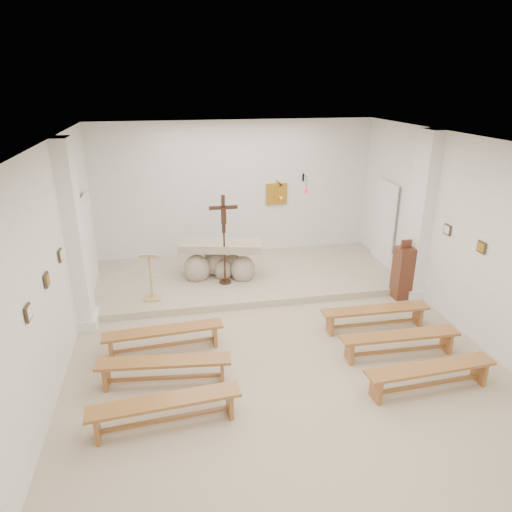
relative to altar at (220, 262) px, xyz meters
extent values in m
cube|color=tan|center=(0.62, -3.41, -0.51)|extent=(7.00, 10.00, 0.00)
cube|color=white|center=(-2.87, -3.41, 1.24)|extent=(0.02, 10.00, 3.50)
cube|color=white|center=(4.11, -3.41, 1.24)|extent=(0.02, 10.00, 3.50)
cube|color=white|center=(0.62, 1.58, 1.24)|extent=(7.00, 0.02, 3.50)
cube|color=silver|center=(0.62, -3.41, 2.98)|extent=(7.00, 10.00, 0.02)
cube|color=#BCAB91|center=(0.62, 0.09, -0.44)|extent=(6.98, 3.00, 0.15)
cube|color=white|center=(-2.75, -1.41, 1.24)|extent=(0.26, 0.55, 3.50)
cube|color=white|center=(3.99, -1.41, 1.24)|extent=(0.26, 0.55, 3.50)
cube|color=gold|center=(1.67, 1.55, 1.14)|extent=(0.55, 0.04, 0.55)
cube|color=black|center=(2.37, 1.56, 1.54)|extent=(0.04, 0.02, 0.20)
cylinder|color=black|center=(2.37, 1.41, 1.61)|extent=(0.02, 0.30, 0.02)
cylinder|color=black|center=(2.37, 1.26, 1.44)|extent=(0.01, 0.01, 0.34)
sphere|color=red|center=(2.37, 1.26, 1.25)|extent=(0.11, 0.11, 0.11)
cube|color=#402E1C|center=(-2.85, -4.21, 1.21)|extent=(0.03, 0.20, 0.20)
cube|color=#402E1C|center=(-2.85, -3.21, 1.21)|extent=(0.03, 0.20, 0.20)
cube|color=#402E1C|center=(-2.85, -2.21, 1.21)|extent=(0.03, 0.20, 0.20)
cube|color=#402E1C|center=(4.09, -3.21, 1.21)|extent=(0.03, 0.20, 0.20)
cube|color=#402E1C|center=(4.09, -2.21, 1.21)|extent=(0.03, 0.20, 0.20)
cube|color=silver|center=(-2.81, -0.71, -0.24)|extent=(0.10, 0.85, 0.52)
cube|color=silver|center=(4.05, -0.71, -0.24)|extent=(0.10, 0.85, 0.52)
ellipsoid|color=tan|center=(-0.54, -0.03, -0.11)|extent=(0.59, 0.50, 0.67)
ellipsoid|color=tan|center=(0.48, -0.23, -0.13)|extent=(0.55, 0.47, 0.63)
ellipsoid|color=tan|center=(-0.08, 0.20, -0.09)|extent=(0.63, 0.54, 0.59)
ellipsoid|color=tan|center=(0.29, 0.08, -0.14)|extent=(0.51, 0.44, 0.55)
ellipsoid|color=tan|center=(0.06, -0.06, -0.18)|extent=(0.43, 0.37, 0.51)
cube|color=tan|center=(0.02, -0.01, 0.41)|extent=(1.93, 1.10, 0.18)
cube|color=tan|center=(-1.53, -0.85, -0.34)|extent=(0.35, 0.35, 0.04)
cylinder|color=tan|center=(-1.53, -0.85, 0.09)|extent=(0.04, 0.04, 0.90)
cube|color=tan|center=(-1.53, -0.87, 0.58)|extent=(0.40, 0.31, 0.15)
cube|color=white|center=(-1.54, -0.90, 0.63)|extent=(0.35, 0.25, 0.12)
cylinder|color=#361D11|center=(0.05, -0.35, -0.34)|extent=(0.26, 0.26, 0.03)
cylinder|color=#361D11|center=(0.05, -0.35, 0.24)|extent=(0.04, 0.04, 1.20)
cube|color=#361D11|center=(0.05, -0.35, 1.22)|extent=(0.08, 0.05, 0.82)
cube|color=#361D11|center=(0.05, -0.35, 1.37)|extent=(0.60, 0.06, 0.08)
cube|color=#361D11|center=(0.05, -0.38, 1.19)|extent=(0.11, 0.04, 0.35)
imported|color=#315B24|center=(-0.16, 0.79, -0.12)|extent=(0.55, 0.53, 0.48)
cube|color=#512917|center=(3.69, -1.51, 0.05)|extent=(0.37, 0.37, 1.13)
cube|color=#512917|center=(3.69, -1.51, 0.70)|extent=(0.23, 0.06, 0.19)
cube|color=#96552B|center=(-1.31, -2.65, -0.11)|extent=(2.04, 0.45, 0.05)
cube|color=#96552B|center=(-2.18, -2.70, -0.32)|extent=(0.07, 0.30, 0.39)
cube|color=#96552B|center=(-0.44, -2.59, -0.32)|extent=(0.07, 0.30, 0.39)
cube|color=#96552B|center=(-1.31, -2.65, -0.40)|extent=(1.70, 0.17, 0.05)
cube|color=#96552B|center=(2.56, -2.65, -0.11)|extent=(2.03, 0.36, 0.05)
cube|color=#96552B|center=(1.68, -2.63, -0.32)|extent=(0.06, 0.29, 0.39)
cube|color=#96552B|center=(3.43, -2.66, -0.32)|extent=(0.06, 0.29, 0.39)
cube|color=#96552B|center=(2.56, -2.65, -0.40)|extent=(1.70, 0.09, 0.05)
cube|color=#96552B|center=(-1.31, -3.58, -0.11)|extent=(2.04, 0.55, 0.05)
cube|color=#96552B|center=(-2.18, -3.48, -0.32)|extent=(0.09, 0.30, 0.39)
cube|color=#96552B|center=(-0.44, -3.68, -0.32)|extent=(0.09, 0.30, 0.39)
cube|color=#96552B|center=(-1.31, -3.58, -0.40)|extent=(1.70, 0.25, 0.05)
cube|color=#96552B|center=(2.56, -3.58, -0.11)|extent=(2.03, 0.38, 0.05)
cube|color=#96552B|center=(1.68, -3.56, -0.32)|extent=(0.06, 0.30, 0.39)
cube|color=#96552B|center=(3.43, -3.61, -0.32)|extent=(0.06, 0.30, 0.39)
cube|color=#96552B|center=(2.56, -3.58, -0.40)|extent=(1.70, 0.10, 0.05)
cube|color=#96552B|center=(-1.31, -4.52, -0.11)|extent=(2.04, 0.48, 0.05)
cube|color=#96552B|center=(-2.18, -4.59, -0.32)|extent=(0.08, 0.30, 0.39)
cube|color=#96552B|center=(-0.44, -4.45, -0.32)|extent=(0.08, 0.30, 0.39)
cube|color=#96552B|center=(-1.31, -4.52, -0.40)|extent=(1.70, 0.19, 0.05)
cube|color=#96552B|center=(2.56, -4.52, -0.11)|extent=(2.03, 0.42, 0.05)
cube|color=#96552B|center=(1.68, -4.56, -0.32)|extent=(0.07, 0.30, 0.39)
cube|color=#96552B|center=(3.43, -4.48, -0.32)|extent=(0.07, 0.30, 0.39)
cube|color=#96552B|center=(2.56, -4.52, -0.40)|extent=(1.70, 0.14, 0.05)
camera|label=1|loc=(-1.10, -9.58, 3.85)|focal=32.00mm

